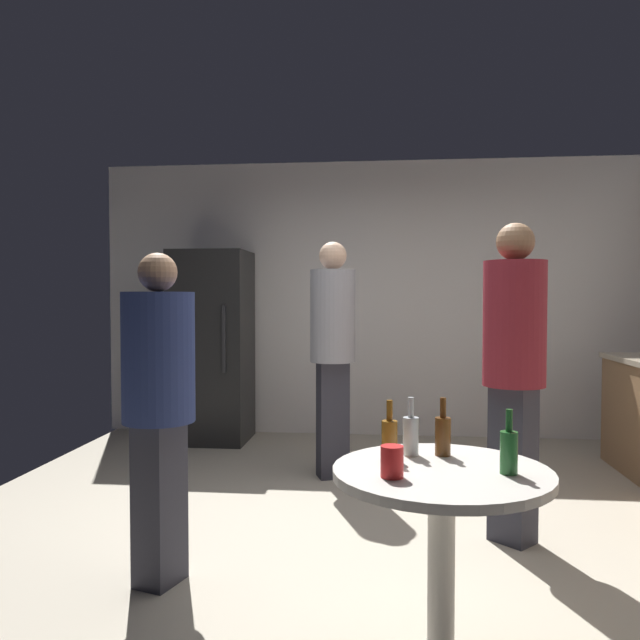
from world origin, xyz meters
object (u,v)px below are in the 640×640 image
at_px(beer_bottle_clear, 411,434).
at_px(person_in_maroon_shirt, 514,356).
at_px(foreground_table, 442,497).
at_px(beer_bottle_brown, 443,434).
at_px(beer_bottle_green, 509,450).
at_px(beer_bottle_amber, 389,438).
at_px(person_in_gray_shirt, 333,339).
at_px(plastic_cup_red, 392,462).
at_px(refrigerator, 212,346).
at_px(person_in_navy_shirt, 159,392).

relative_size(beer_bottle_clear, person_in_maroon_shirt, 0.13).
bearing_deg(foreground_table, beer_bottle_brown, 83.94).
relative_size(beer_bottle_green, beer_bottle_clear, 1.00).
distance_m(beer_bottle_amber, person_in_maroon_shirt, 1.34).
bearing_deg(person_in_gray_shirt, beer_bottle_brown, -4.25).
bearing_deg(foreground_table, person_in_maroon_shirt, 67.85).
height_order(beer_bottle_green, plastic_cup_red, beer_bottle_green).
distance_m(refrigerator, person_in_gray_shirt, 1.67).
bearing_deg(plastic_cup_red, beer_bottle_green, 11.91).
xyz_separation_m(beer_bottle_green, beer_bottle_clear, (-0.33, 0.23, 0.00)).
bearing_deg(person_in_gray_shirt, refrigerator, -151.51).
relative_size(beer_bottle_amber, plastic_cup_red, 2.09).
bearing_deg(person_in_gray_shirt, beer_bottle_clear, -7.41).
relative_size(beer_bottle_amber, person_in_maroon_shirt, 0.13).
distance_m(beer_bottle_brown, plastic_cup_red, 0.38).
height_order(foreground_table, person_in_gray_shirt, person_in_gray_shirt).
height_order(refrigerator, plastic_cup_red, refrigerator).
relative_size(beer_bottle_amber, person_in_navy_shirt, 0.15).
relative_size(plastic_cup_red, person_in_navy_shirt, 0.07).
bearing_deg(foreground_table, beer_bottle_clear, 119.08).
height_order(refrigerator, beer_bottle_brown, refrigerator).
xyz_separation_m(refrigerator, person_in_gray_shirt, (1.25, -1.10, 0.15)).
height_order(foreground_table, beer_bottle_green, beer_bottle_green).
bearing_deg(beer_bottle_clear, refrigerator, 117.86).
bearing_deg(refrigerator, plastic_cup_red, -65.26).
xyz_separation_m(person_in_navy_shirt, person_in_gray_shirt, (0.67, 1.83, 0.13)).
distance_m(beer_bottle_brown, person_in_navy_shirt, 1.34).
distance_m(beer_bottle_green, person_in_maroon_shirt, 1.32).
xyz_separation_m(refrigerator, plastic_cup_red, (1.66, -3.60, -0.11)).
bearing_deg(refrigerator, beer_bottle_clear, -62.14).
bearing_deg(beer_bottle_green, plastic_cup_red, -168.09).
distance_m(person_in_maroon_shirt, person_in_gray_shirt, 1.59).
bearing_deg(person_in_gray_shirt, person_in_navy_shirt, -40.22).
relative_size(beer_bottle_brown, plastic_cup_red, 2.09).
distance_m(plastic_cup_red, person_in_gray_shirt, 2.55).
height_order(beer_bottle_brown, beer_bottle_clear, same).
distance_m(plastic_cup_red, person_in_maroon_shirt, 1.54).
relative_size(person_in_maroon_shirt, person_in_gray_shirt, 1.00).
height_order(beer_bottle_amber, plastic_cup_red, beer_bottle_amber).
bearing_deg(plastic_cup_red, beer_bottle_clear, 76.26).
relative_size(foreground_table, person_in_maroon_shirt, 0.45).
bearing_deg(person_in_maroon_shirt, foreground_table, 21.63).
xyz_separation_m(beer_bottle_clear, person_in_navy_shirt, (-1.16, 0.36, 0.10)).
xyz_separation_m(foreground_table, beer_bottle_amber, (-0.19, 0.11, 0.19)).
bearing_deg(person_in_navy_shirt, beer_bottle_clear, 0.47).
height_order(beer_bottle_brown, person_in_gray_shirt, person_in_gray_shirt).
bearing_deg(beer_bottle_brown, refrigerator, 119.62).
bearing_deg(person_in_navy_shirt, beer_bottle_green, -3.88).
distance_m(foreground_table, person_in_navy_shirt, 1.41).
distance_m(foreground_table, beer_bottle_amber, 0.29).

